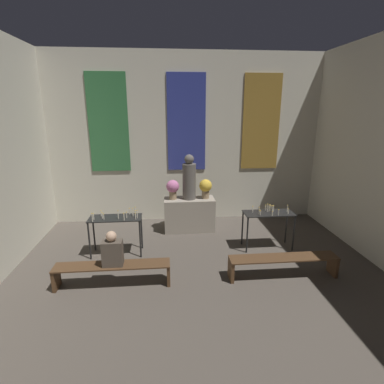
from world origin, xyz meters
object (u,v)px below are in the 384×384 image
Objects in this scene: candle_rack_right at (268,218)px; person_seated at (112,251)px; candle_rack_left at (116,223)px; pew_back_right at (283,262)px; pew_back_left at (113,270)px; statue at (189,179)px; flower_vase_right at (206,187)px; altar at (189,214)px; flower_vase_left at (173,188)px.

candle_rack_right is 3.53m from person_seated.
pew_back_right is (3.31, -1.26, -0.43)m from candle_rack_left.
candle_rack_left is at bearing 94.73° from pew_back_left.
candle_rack_left is 3.57m from pew_back_right.
statue is 0.48m from flower_vase_right.
candle_rack_left is 3.43m from candle_rack_right.
pew_back_right is 3.21m from person_seated.
pew_back_right is at bearing 0.00° from pew_back_left.
altar is 2.12m from candle_rack_right.
flower_vase_right is 2.87m from pew_back_right.
person_seated reaches higher than altar.
pew_back_left is at bearing 180.00° from pew_back_right.
flower_vase_left reaches higher than person_seated.
pew_back_left is (-2.03, -2.47, -0.86)m from flower_vase_right.
flower_vase_right is 0.45× the size of candle_rack_left.
candle_rack_right is 1.74× the size of person_seated.
flower_vase_left is 2.87m from pew_back_left.
candle_rack_right is at bearing 84.84° from pew_back_right.
person_seated is at bearing -0.00° from pew_back_left.
flower_vase_right is (0.43, 0.00, -0.23)m from statue.
altar is 2.12m from candle_rack_left.
pew_back_left is at bearing -122.99° from altar.
flower_vase_right is 0.24× the size of pew_back_left.
statue is 1.78× the size of person_seated.
statue is at bearing 57.38° from person_seated.
pew_back_right is (2.03, -2.47, -0.86)m from flower_vase_left.
pew_back_left is at bearing -115.49° from flower_vase_left.
person_seated reaches higher than pew_back_right.
pew_back_right is at bearing -95.16° from candle_rack_right.
statue is 3.14m from pew_back_left.
flower_vase_right is at bearing 115.49° from pew_back_right.
flower_vase_right reaches higher than pew_back_left.
flower_vase_left is 2.50m from candle_rack_right.
statue is at bearing 0.00° from flower_vase_left.
candle_rack_right is (3.43, 0.00, -0.00)m from candle_rack_left.
pew_back_left is (-3.32, -1.26, -0.43)m from candle_rack_right.
person_seated is (-1.16, -2.47, -0.47)m from flower_vase_left.
flower_vase_right is at bearing 50.60° from pew_back_left.
flower_vase_right is at bearing 0.00° from altar.
altar is 0.63× the size of pew_back_right.
flower_vase_left is 0.78× the size of person_seated.
flower_vase_right is (0.43, 0.00, 0.74)m from altar.
altar is 1.16× the size of candle_rack_right.
statue is 3.14m from pew_back_right.
statue is 2.19m from candle_rack_left.
altar is 1.13× the size of statue.
person_seated is at bearing -129.08° from flower_vase_right.
altar is at bearing 0.00° from statue.
flower_vase_left is 0.85m from flower_vase_right.
pew_back_right is 3.20× the size of person_seated.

